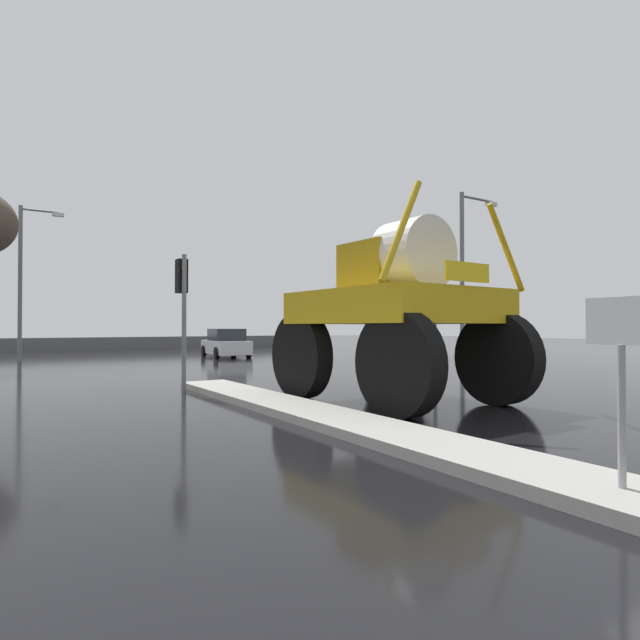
% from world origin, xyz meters
% --- Properties ---
extents(ground_plane, '(120.00, 120.00, 0.00)m').
position_xyz_m(ground_plane, '(0.00, 18.00, 0.00)').
color(ground_plane, black).
extents(median_island, '(1.20, 11.54, 0.15)m').
position_xyz_m(median_island, '(-3.32, 5.18, 0.07)').
color(median_island, '#9E9B93').
rests_on(median_island, ground).
extents(lane_arrow_sign, '(0.07, 0.60, 1.74)m').
position_xyz_m(lane_arrow_sign, '(-3.28, -0.09, 1.35)').
color(lane_arrow_sign, '#99999E').
rests_on(lane_arrow_sign, median_island).
extents(oversize_sprayer, '(4.06, 5.23, 4.22)m').
position_xyz_m(oversize_sprayer, '(-0.78, 5.91, 1.95)').
color(oversize_sprayer, black).
rests_on(oversize_sprayer, ground).
extents(sedan_ahead, '(2.21, 4.25, 1.52)m').
position_xyz_m(sedan_ahead, '(2.40, 23.46, 0.71)').
color(sedan_ahead, silver).
rests_on(sedan_ahead, ground).
extents(traffic_signal_near_left, '(0.24, 0.54, 3.40)m').
position_xyz_m(traffic_signal_near_left, '(-4.20, 9.97, 2.48)').
color(traffic_signal_near_left, slate).
rests_on(traffic_signal_near_left, ground).
extents(traffic_signal_near_right, '(0.24, 0.54, 4.19)m').
position_xyz_m(traffic_signal_near_right, '(4.31, 9.96, 3.06)').
color(traffic_signal_near_right, slate).
rests_on(traffic_signal_near_right, ground).
extents(streetlight_near_right, '(2.13, 0.24, 7.05)m').
position_xyz_m(streetlight_near_right, '(7.94, 11.74, 3.99)').
color(streetlight_near_right, slate).
rests_on(streetlight_near_right, ground).
extents(streetlight_far_left, '(1.87, 0.24, 7.20)m').
position_xyz_m(streetlight_far_left, '(-7.00, 24.59, 4.04)').
color(streetlight_far_left, slate).
rests_on(streetlight_far_left, ground).
extents(bare_tree_right, '(4.19, 4.19, 6.38)m').
position_xyz_m(bare_tree_right, '(10.85, 19.42, 4.58)').
color(bare_tree_right, '#473828').
rests_on(bare_tree_right, ground).
extents(roadside_barrier, '(26.33, 0.24, 0.90)m').
position_xyz_m(roadside_barrier, '(0.00, 35.55, 0.45)').
color(roadside_barrier, '#59595B').
rests_on(roadside_barrier, ground).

